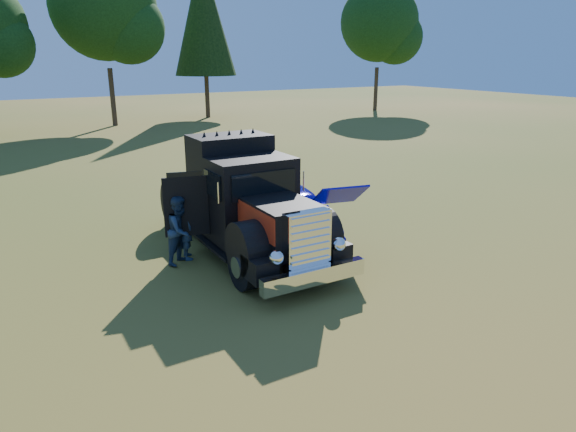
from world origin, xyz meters
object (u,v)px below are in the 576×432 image
Objects in this scene: diamond_t_truck at (245,205)px; hotrod_coupe at (295,212)px; spectator_near at (186,224)px; spectator_far at (181,230)px.

diamond_t_truck reaches higher than hotrod_coupe.
spectator_near reaches higher than spectator_far.
diamond_t_truck is 1.59m from spectator_near.
hotrod_coupe is 2.57× the size of spectator_far.
diamond_t_truck is 1.91m from hotrod_coupe.
hotrod_coupe is at bearing -30.36° from spectator_far.
hotrod_coupe is 2.45× the size of spectator_near.
diamond_t_truck is 4.11× the size of spectator_far.
hotrod_coupe reaches higher than spectator_far.
spectator_far is (-1.73, 0.09, -0.41)m from diamond_t_truck.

